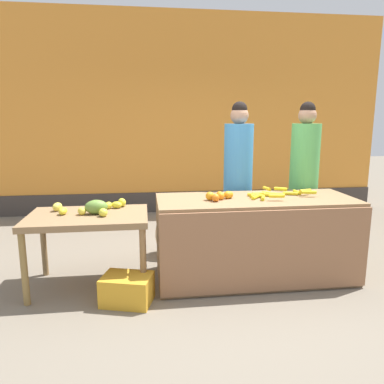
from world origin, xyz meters
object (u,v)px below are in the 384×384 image
(vendor_woman_blue_shirt, at_px, (238,180))
(vendor_woman_green_shirt, at_px, (304,180))
(produce_crate, at_px, (127,289))
(produce_sack, at_px, (168,235))

(vendor_woman_blue_shirt, relative_size, vendor_woman_green_shirt, 1.00)
(produce_crate, relative_size, produce_sack, 0.86)
(vendor_woman_blue_shirt, bearing_deg, vendor_woman_green_shirt, -2.82)
(vendor_woman_green_shirt, distance_m, produce_sack, 1.78)
(vendor_woman_green_shirt, relative_size, produce_sack, 3.61)
(vendor_woman_green_shirt, height_order, produce_crate, vendor_woman_green_shirt)
(vendor_woman_blue_shirt, height_order, produce_sack, vendor_woman_blue_shirt)
(produce_crate, xyz_separation_m, produce_sack, (0.45, 1.17, 0.13))
(vendor_woman_green_shirt, bearing_deg, produce_sack, 174.63)
(produce_crate, bearing_deg, vendor_woman_blue_shirt, 39.33)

